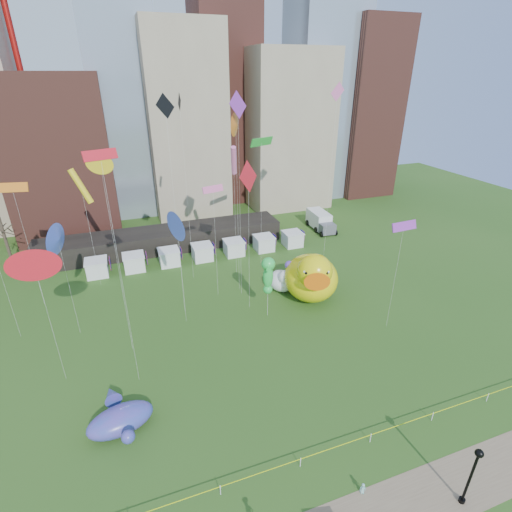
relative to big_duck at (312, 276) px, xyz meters
name	(u,v)px	position (x,y,z in m)	size (l,w,h in m)	color
ground	(300,466)	(-11.21, -20.26, -3.24)	(160.00, 160.00, 0.00)	#2A531A
skyline	(172,98)	(-8.96, 40.80, 18.20)	(101.00, 23.00, 68.00)	brown
pavilion	(163,239)	(-15.21, 21.74, -1.64)	(38.00, 6.00, 3.20)	black
vendor_tents	(203,253)	(-10.19, 15.74, -2.13)	(33.24, 2.80, 2.40)	white
caution_tape	(301,460)	(-11.21, -20.26, -2.55)	(50.00, 0.06, 0.90)	white
big_duck	(312,276)	(0.00, 0.00, 0.00)	(8.99, 10.07, 7.05)	yellow
small_duck	(282,280)	(-2.51, 3.07, -1.68)	(3.49, 4.51, 3.38)	white
seahorse_green	(268,273)	(-6.38, -1.58, 2.47)	(1.95, 2.21, 7.60)	silver
seahorse_purple	(289,270)	(-1.87, 2.61, -0.14)	(1.29, 1.51, 4.46)	silver
whale_inflatable	(120,418)	(-23.30, -12.22, -2.18)	(5.70, 6.75, 2.31)	#613BA2
lamppost	(473,471)	(-2.17, -26.26, -0.07)	(0.54, 0.54, 5.17)	black
box_truck	(320,221)	(12.60, 20.77, -1.64)	(3.30, 7.44, 3.10)	white
toddler	(363,488)	(-8.08, -23.46, -2.77)	(0.31, 0.22, 0.88)	silver
kite_0	(101,159)	(-21.52, -7.20, 17.23)	(2.37, 1.14, 21.08)	silver
kite_1	(213,190)	(-10.69, 4.87, 10.64)	(2.55, 1.01, 14.37)	silver
kite_2	(166,115)	(-15.37, 2.88, 18.99)	(1.93, 1.36, 24.18)	silver
kite_3	(262,142)	(-2.27, 11.56, 14.36)	(3.53, 1.86, 18.23)	silver
kite_4	(100,164)	(-21.79, -2.47, 15.87)	(1.59, 1.18, 20.05)	silver
kite_5	(177,226)	(-15.62, 0.54, 8.54)	(1.12, 2.94, 13.25)	silver
kite_6	(12,188)	(-31.39, 9.96, 11.49)	(3.28, 1.10, 15.30)	silver
kite_7	(404,227)	(5.50, -8.07, 8.80)	(2.97, 0.61, 12.54)	silver
kite_8	(248,178)	(-7.83, 0.82, 12.68)	(2.68, 2.31, 17.85)	silver
kite_9	(234,161)	(-6.66, 9.83, 12.66)	(1.30, 2.34, 17.83)	silver
kite_10	(180,112)	(-12.69, 10.69, 18.49)	(0.67, 1.84, 23.78)	silver
kite_12	(81,186)	(-24.91, 12.96, 10.28)	(2.59, 1.85, 15.69)	silver
kite_13	(58,239)	(-27.01, 2.40, 7.97)	(1.13, 2.97, 12.70)	silver
kite_14	(236,125)	(-7.64, 5.46, 17.46)	(1.51, 2.36, 21.99)	silver
kite_15	(238,111)	(-7.73, 4.26, 19.03)	(2.36, 1.55, 24.22)	silver
kite_16	(34,265)	(-27.97, -4.68, 8.75)	(2.79, 0.36, 13.39)	silver
kite_17	(337,100)	(6.02, 7.58, 19.58)	(2.18, 0.55, 24.84)	silver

